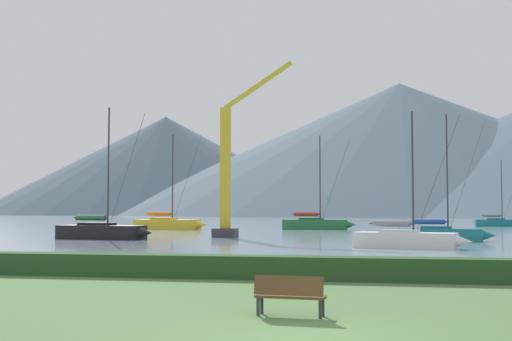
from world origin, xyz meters
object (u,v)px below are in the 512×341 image
Objects in this scene: sailboat_slip_1 at (499,222)px; sailboat_slip_9 at (442,233)px; sailboat_slip_5 at (316,223)px; sailboat_slip_7 at (407,239)px; park_bench_near_path at (290,294)px; sailboat_slip_2 at (102,231)px; dock_crane at (228,180)px; sailboat_slip_0 at (168,223)px.

sailboat_slip_9 reaches higher than sailboat_slip_1.
sailboat_slip_7 is at bearing -74.99° from sailboat_slip_5.
park_bench_near_path is at bearing -101.12° from sailboat_slip_1.
sailboat_slip_7 is (-14.60, -58.43, -0.01)m from sailboat_slip_1.
park_bench_near_path is (-6.43, -39.16, -0.07)m from sailboat_slip_9.
sailboat_slip_7 is 10.70m from sailboat_slip_9.
sailboat_slip_1 is 89.16m from park_bench_near_path.
sailboat_slip_5 is at bearing -140.56° from sailboat_slip_1.
sailboat_slip_2 is at bearing -114.94° from sailboat_slip_5.
sailboat_slip_9 is at bearing -12.38° from dock_crane.
dock_crane is at bearing 40.77° from sailboat_slip_2.
dock_crane reaches higher than sailboat_slip_0.
sailboat_slip_0 is 44.34m from sailboat_slip_7.
sailboat_slip_0 is 1.06× the size of sailboat_slip_2.
park_bench_near_path is at bearing -74.90° from dock_crane.
sailboat_slip_1 is 49.54m from sailboat_slip_9.
sailboat_slip_7 reaches higher than park_bench_near_path.
sailboat_slip_9 is at bearing -64.98° from sailboat_slip_5.
park_bench_near_path is at bearing -83.80° from sailboat_slip_5.
sailboat_slip_0 reaches higher than sailboat_slip_5.
sailboat_slip_0 reaches higher than sailboat_slip_7.
sailboat_slip_1 is at bearing 83.25° from park_bench_near_path.
sailboat_slip_5 is 0.74× the size of dock_crane.
sailboat_slip_2 reaches higher than park_bench_near_path.
sailboat_slip_9 is at bearing -103.00° from sailboat_slip_1.
sailboat_slip_0 is 24.41m from dock_crane.
sailboat_slip_2 is 0.95× the size of sailboat_slip_5.
sailboat_slip_5 is at bearing 121.30° from sailboat_slip_9.
sailboat_slip_2 is (-39.00, -49.94, 0.08)m from sailboat_slip_1.
sailboat_slip_2 is 11.81m from dock_crane.
sailboat_slip_1 reaches higher than sailboat_slip_7.
sailboat_slip_5 is 39.97m from sailboat_slip_7.
sailboat_slip_5 is 31.22m from sailboat_slip_9.
dock_crane is (-15.07, 14.24, 4.49)m from sailboat_slip_7.
sailboat_slip_0 is at bearing -166.70° from sailboat_slip_5.
park_bench_near_path is at bearing -82.77° from sailboat_slip_7.
sailboat_slip_0 is 1.18× the size of sailboat_slip_9.
dock_crane is (-29.67, -44.19, 4.48)m from sailboat_slip_1.
dock_crane is at bearing 174.72° from sailboat_slip_9.
dock_crane is at bearing -51.88° from sailboat_slip_0.
sailboat_slip_9 is 5.97× the size of park_bench_near_path.
sailboat_slip_0 is 68.10m from park_bench_near_path.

